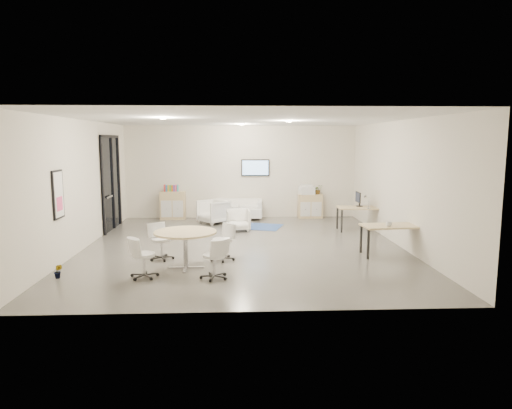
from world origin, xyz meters
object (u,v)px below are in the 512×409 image
Objects in this scene: desk_rear at (361,209)px; desk_front at (392,228)px; armchair_left at (214,211)px; sideboard_left at (173,205)px; round_table at (185,235)px; loveseat at (239,210)px; sideboard_right at (310,206)px; armchair_right at (238,219)px.

desk_rear is 3.03m from desk_front.
sideboard_left is at bearing -161.99° from armchair_left.
sideboard_left is 0.73× the size of round_table.
desk_front reaches higher than loveseat.
sideboard_right is (4.77, 0.02, -0.06)m from sideboard_left.
sideboard_left is 0.68× the size of desk_rear.
desk_front reaches higher than desk_rear.
armchair_right is at bearing -179.01° from desk_rear.
sideboard_right is at bearing 96.30° from desk_front.
round_table reaches higher than armchair_right.
armchair_left reaches higher than round_table.
sideboard_left is 1.35× the size of armchair_right.
desk_front is (3.54, -5.19, 0.33)m from loveseat.
desk_front is 4.80m from round_table.
armchair_right is at bearing -6.44° from armchair_left.
armchair_left is (1.44, -0.92, -0.05)m from sideboard_left.
sideboard_right is 0.57× the size of desk_front.
armchair_right is 4.81m from desk_front.
armchair_left is at bearing 118.69° from armchair_right.
sideboard_right is 2.61m from desk_rear.
sideboard_left reaches higher than sideboard_right.
armchair_right reaches higher than loveseat.
loveseat is 1.16× the size of desk_rear.
armchair_left is at bearing -32.54° from sideboard_left.
desk_front is at bearing -88.15° from desk_rear.
armchair_left is at bearing 129.90° from desk_front.
desk_front is at bearing 5.31° from armchair_left.
loveseat is (-2.49, -0.17, -0.09)m from sideboard_right.
sideboard_left is 2.29m from loveseat.
desk_rear is at bearing 33.24° from armchair_left.
sideboard_right reaches higher than desk_rear.
sideboard_left is 6.35m from desk_rear.
desk_rear is (4.47, -1.39, 0.22)m from armchair_left.
armchair_left is at bearing -164.29° from sideboard_right.
armchair_left reaches higher than sideboard_right.
sideboard_left reaches higher than armchair_right.
desk_rear is 1.07× the size of round_table.
round_table is (-4.81, -3.89, 0.08)m from desk_rear.
sideboard_left is 1.15× the size of sideboard_right.
armchair_left is 1.20× the size of armchair_right.
sideboard_left reaches higher than armchair_left.
armchair_right is 3.68m from desk_rear.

